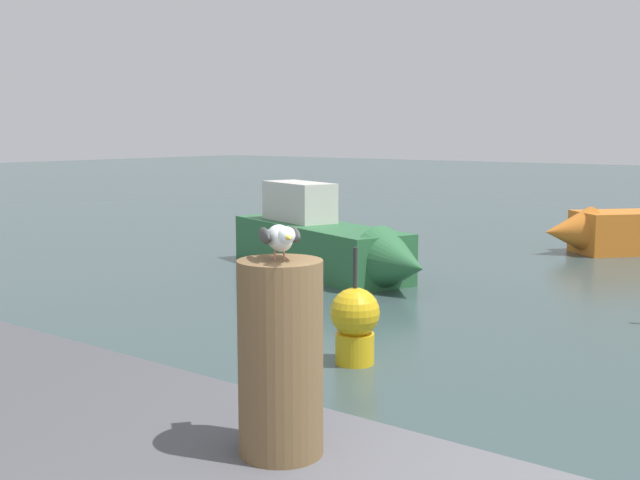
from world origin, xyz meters
TOP-DOWN VIEW (x-y plane):
  - mooring_post at (-1.19, -0.51)m, footprint 0.33×0.33m
  - seagull at (-1.19, -0.51)m, footprint 0.34×0.28m
  - boat_green at (-7.77, 8.57)m, footprint 5.27×2.87m
  - channel_buoy at (-4.22, 4.31)m, footprint 0.56×0.56m

SIDE VIEW (x-z plane):
  - channel_buoy at x=-4.22m, z-range -0.19..1.14m
  - boat_green at x=-7.77m, z-range -0.30..1.41m
  - mooring_post at x=-1.19m, z-range 1.35..2.11m
  - seagull at x=-1.19m, z-range 2.13..2.28m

